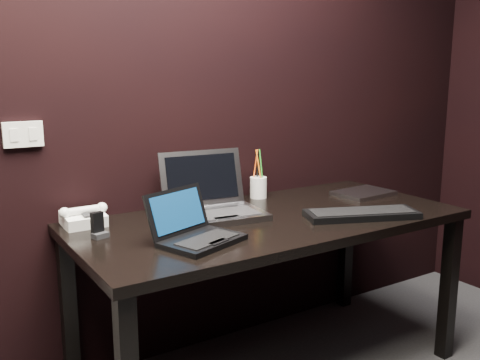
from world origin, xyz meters
TOP-DOWN VIEW (x-y plane):
  - wall_back at (0.00, 1.80)m, footprint 4.00×0.00m
  - wall_switch at (-0.62, 1.79)m, footprint 0.15×0.02m
  - desk at (0.30, 1.40)m, footprint 1.70×0.80m
  - netbook at (-0.14, 1.26)m, footprint 0.36×0.34m
  - silver_laptop at (0.10, 1.55)m, footprint 0.43×0.40m
  - ext_keyboard at (0.63, 1.18)m, footprint 0.52×0.34m
  - closed_laptop at (0.95, 1.49)m, footprint 0.30×0.23m
  - desk_phone at (-0.43, 1.69)m, footprint 0.20×0.15m
  - mobile_phone at (-0.43, 1.51)m, footprint 0.07×0.06m
  - pen_cup at (0.46, 1.72)m, footprint 0.09×0.09m

SIDE VIEW (x-z plane):
  - desk at x=0.30m, z-range 0.29..1.03m
  - closed_laptop at x=0.95m, z-range 0.74..0.76m
  - ext_keyboard at x=0.63m, z-range 0.74..0.77m
  - desk_phone at x=-0.43m, z-range 0.73..0.82m
  - mobile_phone at x=-0.43m, z-range 0.73..0.83m
  - netbook at x=-0.14m, z-range 0.68..0.87m
  - silver_laptop at x=0.10m, z-range 0.66..0.93m
  - pen_cup at x=0.46m, z-range 0.67..0.92m
  - wall_switch at x=-0.62m, z-range 1.07..1.17m
  - wall_back at x=0.00m, z-range -0.70..3.30m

